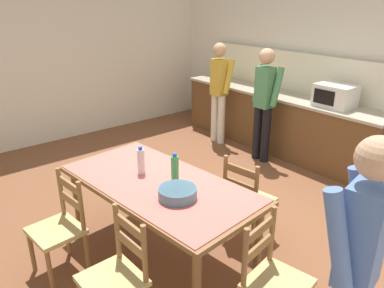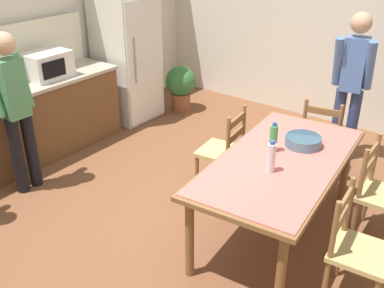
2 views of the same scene
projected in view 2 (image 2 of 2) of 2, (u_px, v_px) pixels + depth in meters
name	position (u px, v px, depth m)	size (l,w,h in m)	color
ground_plane	(179.00, 225.00, 4.20)	(8.32, 8.32, 0.00)	brown
wall_right	(333.00, 14.00, 5.87)	(0.12, 5.20, 2.90)	silver
refrigerator	(127.00, 59.00, 6.16)	(0.71, 0.73, 1.71)	silver
microwave	(47.00, 65.00, 5.17)	(0.50, 0.39, 0.30)	white
dining_table	(280.00, 167.00, 3.80)	(1.99, 1.13, 0.77)	brown
bottle_near_centre	(271.00, 157.00, 3.52)	(0.07, 0.07, 0.27)	silver
bottle_off_centre	(273.00, 138.00, 3.83)	(0.07, 0.07, 0.27)	green
serving_bowl	(303.00, 140.00, 3.96)	(0.32, 0.32, 0.09)	slate
chair_side_near_right	(380.00, 194.00, 3.88)	(0.43, 0.41, 0.91)	olive
chair_head_end	(321.00, 139.00, 4.85)	(0.47, 0.48, 0.91)	olive
chair_side_far_right	(223.00, 151.00, 4.59)	(0.47, 0.45, 0.91)	olive
chair_side_near_left	(355.00, 250.00, 3.22)	(0.45, 0.44, 0.91)	olive
person_at_counter	(15.00, 106.00, 4.39)	(0.42, 0.29, 1.66)	black
person_by_table	(352.00, 81.00, 4.99)	(0.33, 0.46, 1.71)	navy
potted_plant	(181.00, 85.00, 6.59)	(0.44, 0.44, 0.67)	brown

